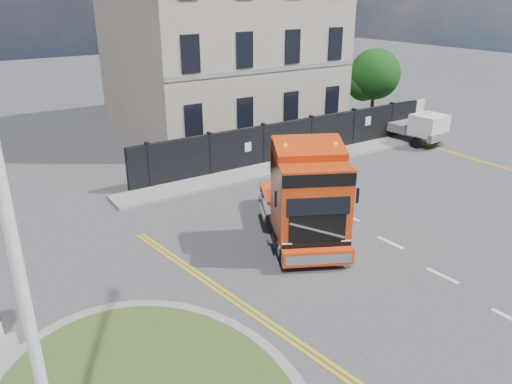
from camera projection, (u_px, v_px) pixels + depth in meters
ground at (316, 261)px, 16.05m from camera, size 120.00×120.00×0.00m
hoarding_fence at (304, 137)px, 25.98m from camera, size 18.80×0.25×2.00m
georgian_building at (222, 33)px, 29.74m from camera, size 12.30×10.30×12.80m
tree at (372, 77)px, 31.59m from camera, size 3.20×3.20×4.80m
pavement_far at (306, 161)px, 25.36m from camera, size 20.00×1.60×0.12m
truck at (306, 199)px, 16.74m from camera, size 4.65×6.32×3.57m
flatbed_pickup at (421, 127)px, 28.11m from camera, size 1.99×4.35×1.76m
lamppost_island at (14, 250)px, 7.15m from camera, size 0.27×0.55×8.90m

